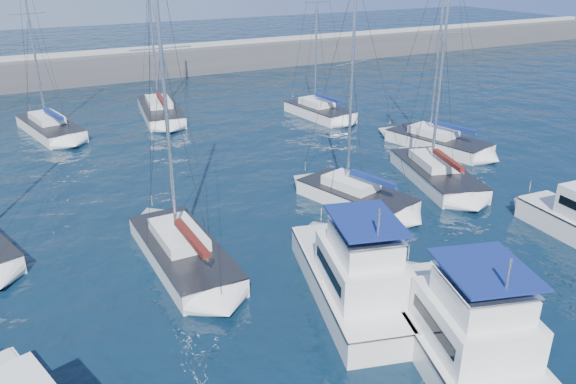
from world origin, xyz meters
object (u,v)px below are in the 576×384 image
motor_yacht_port_inner (355,278)px  sailboat_back_b (160,111)px  sailboat_mid_c (355,196)px  sailboat_mid_b (183,252)px  sailboat_mid_d (436,174)px  sailboat_mid_e (438,142)px  sailboat_back_c (319,111)px  sailboat_back_a (50,127)px  motor_yacht_stbd_inner (462,331)px

motor_yacht_port_inner → sailboat_back_b: sailboat_back_b is taller
sailboat_mid_c → sailboat_mid_b: bearing=173.6°
sailboat_mid_d → sailboat_mid_c: bearing=-158.9°
sailboat_mid_d → sailboat_mid_e: (4.72, 5.17, 0.02)m
sailboat_back_b → sailboat_back_c: 14.57m
sailboat_back_a → sailboat_back_b: size_ratio=0.86×
sailboat_mid_c → sailboat_back_c: sailboat_back_c is taller
motor_yacht_stbd_inner → sailboat_back_b: size_ratio=0.53×
motor_yacht_stbd_inner → sailboat_back_b: (-0.32, 38.04, -0.59)m
sailboat_mid_c → sailboat_back_b: sailboat_back_b is taller
sailboat_mid_b → sailboat_mid_c: 11.35m
motor_yacht_stbd_inner → sailboat_back_a: bearing=122.0°
motor_yacht_port_inner → sailboat_mid_d: bearing=51.6°
sailboat_back_c → sailboat_back_b: bearing=145.2°
sailboat_mid_d → motor_yacht_port_inner: bearing=-128.1°
motor_yacht_stbd_inner → sailboat_mid_e: size_ratio=0.61×
motor_yacht_port_inner → sailboat_back_a: sailboat_back_a is taller
sailboat_mid_b → sailboat_mid_c: bearing=8.3°
motor_yacht_port_inner → sailboat_back_b: size_ratio=0.55×
sailboat_back_a → sailboat_back_c: 23.18m
sailboat_mid_e → sailboat_back_a: (-25.76, 17.93, -0.01)m
motor_yacht_port_inner → sailboat_mid_d: size_ratio=0.66×
motor_yacht_port_inner → sailboat_back_c: sailboat_back_c is taller
sailboat_mid_b → sailboat_back_b: 27.33m
motor_yacht_stbd_inner → sailboat_mid_e: (15.86, 19.06, -0.60)m
motor_yacht_stbd_inner → sailboat_back_c: 33.59m
motor_yacht_port_inner → sailboat_mid_c: bearing=71.4°
sailboat_mid_b → sailboat_mid_c: (11.20, 1.81, -0.02)m
motor_yacht_port_inner → sailboat_mid_e: size_ratio=0.63×
sailboat_mid_e → sailboat_back_b: 24.94m
sailboat_mid_c → sailboat_back_a: size_ratio=0.86×
motor_yacht_stbd_inner → sailboat_mid_b: bearing=137.6°
sailboat_mid_c → sailboat_back_a: bearing=105.6°
motor_yacht_port_inner → sailboat_mid_e: 22.33m
sailboat_mid_d → sailboat_back_b: sailboat_back_b is taller
motor_yacht_port_inner → motor_yacht_stbd_inner: bearing=-58.4°
sailboat_mid_c → motor_yacht_stbd_inner: bearing=-123.9°
sailboat_mid_b → sailboat_back_a: sailboat_mid_b is taller
sailboat_mid_e → sailboat_back_c: (-3.33, 12.10, 0.02)m
motor_yacht_stbd_inner → sailboat_mid_b: size_ratio=0.58×
sailboat_back_b → sailboat_back_c: (12.85, -6.88, 0.01)m
sailboat_mid_b → sailboat_mid_d: 18.09m
sailboat_mid_e → motor_yacht_stbd_inner: bearing=-143.7°
sailboat_mid_d → sailboat_mid_e: 7.01m
sailboat_mid_e → sailboat_back_c: size_ratio=0.97×
sailboat_back_a → sailboat_back_b: bearing=-5.6°
sailboat_mid_e → sailboat_mid_c: bearing=-167.3°
motor_yacht_stbd_inner → sailboat_back_a: sailboat_back_a is taller
motor_yacht_stbd_inner → sailboat_back_b: sailboat_back_b is taller
sailboat_mid_c → sailboat_back_a: (-14.31, 23.68, 0.01)m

